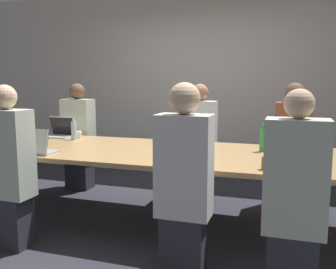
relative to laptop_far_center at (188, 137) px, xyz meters
name	(u,v)px	position (x,y,z in m)	size (l,w,h in m)	color
ground_plane	(157,222)	(-0.19, -0.50, -0.83)	(24.00, 24.00, 0.00)	#2D2D38
curtain_wall	(203,84)	(-0.19, 1.56, 0.57)	(12.00, 0.06, 2.80)	#BCB7B2
conference_table	(157,155)	(-0.19, -0.50, -0.12)	(4.55, 1.36, 0.76)	tan
laptop_far_center	(188,137)	(0.00, 0.00, 0.00)	(0.32, 0.26, 0.26)	#B7B7BC
person_far_center	(199,144)	(0.02, 0.44, -0.15)	(0.40, 0.24, 1.41)	#2D2D38
laptop_near_left	(36,147)	(-1.22, -1.03, 0.00)	(0.34, 0.24, 0.25)	#B7B7BC
person_near_left	(9,170)	(-1.22, -1.41, -0.14)	(0.40, 0.24, 1.42)	#2D2D38
laptop_far_right	(294,142)	(1.11, -0.04, 0.01)	(0.33, 0.27, 0.28)	silver
person_far_right	(292,147)	(1.10, 0.46, -0.13)	(0.40, 0.24, 1.43)	#2D2D38
cup_far_right	(321,148)	(1.36, -0.12, -0.03)	(0.09, 0.09, 0.09)	#232328
bottle_far_right	(263,139)	(0.82, -0.24, 0.05)	(0.07, 0.07, 0.28)	green
laptop_near_midright	(183,155)	(0.23, -1.04, 0.00)	(0.34, 0.27, 0.27)	gray
person_near_midright	(184,183)	(0.34, -1.39, -0.13)	(0.40, 0.24, 1.44)	#2D2D38
laptop_far_left	(61,131)	(-1.63, -0.02, 0.00)	(0.33, 0.25, 0.25)	silver
person_far_left	(79,138)	(-1.62, 0.37, -0.15)	(0.40, 0.24, 1.41)	#2D2D38
cup_far_left	(78,135)	(-1.35, -0.07, -0.03)	(0.08, 0.08, 0.09)	white
bottle_far_left	(74,130)	(-1.36, -0.15, 0.04)	(0.06, 0.06, 0.26)	#ADD1E0
laptop_near_right	(303,163)	(1.17, -1.02, 0.00)	(0.36, 0.24, 0.24)	#333338
person_near_right	(295,200)	(1.11, -1.47, -0.16)	(0.40, 0.24, 1.40)	#2D2D38
cup_near_right	(267,163)	(0.90, -1.01, -0.02)	(0.08, 0.08, 0.10)	brown
stapler	(188,152)	(0.17, -0.64, -0.05)	(0.11, 0.15, 0.05)	black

